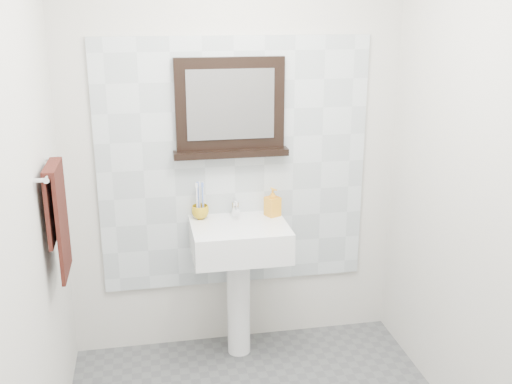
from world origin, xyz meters
The scene contains 12 objects.
back_wall centered at (0.00, 1.10, 1.25)m, with size 2.00×0.01×2.50m, color silver.
front_wall centered at (0.00, -1.10, 1.25)m, with size 2.00×0.01×2.50m, color silver.
left_wall centered at (-1.00, 0.00, 1.25)m, with size 0.01×2.20×2.50m, color silver.
right_wall centered at (1.00, 0.00, 1.25)m, with size 0.01×2.20×2.50m, color silver.
splashback centered at (0.00, 1.09, 1.15)m, with size 1.60×0.02×1.50m, color silver.
pedestal_sink centered at (-0.01, 0.87, 0.68)m, with size 0.55×0.44×0.96m.
toothbrush_cup centered at (-0.22, 1.01, 0.90)m, with size 0.10×0.10×0.08m, color #BE9716.
toothbrushes centered at (-0.22, 1.01, 0.98)m, with size 0.05×0.04×0.21m.
soap_dispenser centered at (0.21, 0.98, 0.95)m, with size 0.08×0.08×0.17m, color orange.
framed_mirror centered at (-0.03, 1.06, 1.49)m, with size 0.67×0.11×0.57m.
towel_bar centered at (-0.95, 0.49, 1.34)m, with size 0.07×0.40×0.03m.
hand_towel centered at (-0.94, 0.49, 1.13)m, with size 0.06×0.30×0.55m.
Camera 1 is at (-0.52, -2.31, 2.06)m, focal length 42.00 mm.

